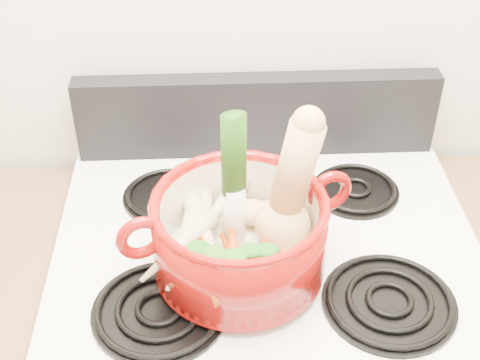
{
  "coord_description": "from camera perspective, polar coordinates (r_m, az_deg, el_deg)",
  "views": [
    {
      "loc": [
        -0.09,
        0.5,
        1.79
      ],
      "look_at": [
        -0.05,
        1.3,
        1.17
      ],
      "focal_mm": 50.0,
      "sensor_mm": 36.0,
      "label": 1
    }
  ],
  "objects": [
    {
      "name": "cooktop",
      "position": [
        1.25,
        2.32,
        -5.88
      ],
      "size": [
        0.78,
        0.67,
        0.03
      ],
      "primitive_type": "cube",
      "color": "white",
      "rests_on": "stove_body"
    },
    {
      "name": "control_backsplash",
      "position": [
        1.42,
        1.45,
        5.56
      ],
      "size": [
        0.76,
        0.05,
        0.18
      ],
      "primitive_type": "cube",
      "color": "black",
      "rests_on": "cooktop"
    },
    {
      "name": "burner_front_left",
      "position": [
        1.12,
        -6.89,
        -10.89
      ],
      "size": [
        0.22,
        0.22,
        0.02
      ],
      "primitive_type": "cylinder",
      "color": "black",
      "rests_on": "cooktop"
    },
    {
      "name": "burner_front_right",
      "position": [
        1.15,
        12.63,
        -10.03
      ],
      "size": [
        0.22,
        0.22,
        0.02
      ],
      "primitive_type": "cylinder",
      "color": "black",
      "rests_on": "cooktop"
    },
    {
      "name": "burner_back_left",
      "position": [
        1.34,
        -6.28,
        -1.25
      ],
      "size": [
        0.17,
        0.17,
        0.02
      ],
      "primitive_type": "cylinder",
      "color": "black",
      "rests_on": "cooktop"
    },
    {
      "name": "burner_back_right",
      "position": [
        1.36,
        9.85,
        -0.76
      ],
      "size": [
        0.17,
        0.17,
        0.02
      ],
      "primitive_type": "cylinder",
      "color": "black",
      "rests_on": "cooktop"
    },
    {
      "name": "dutch_oven",
      "position": [
        1.12,
        -0.05,
        -4.78
      ],
      "size": [
        0.37,
        0.37,
        0.14
      ],
      "primitive_type": "cylinder",
      "rotation": [
        0.0,
        0.0,
        0.32
      ],
      "color": "maroon",
      "rests_on": "burner_front_left"
    },
    {
      "name": "pot_handle_left",
      "position": [
        1.05,
        -8.45,
        -4.9
      ],
      "size": [
        0.08,
        0.04,
        0.08
      ],
      "primitive_type": "torus",
      "rotation": [
        1.57,
        0.0,
        0.32
      ],
      "color": "maroon",
      "rests_on": "dutch_oven"
    },
    {
      "name": "pot_handle_right",
      "position": [
        1.14,
        7.67,
        -0.94
      ],
      "size": [
        0.08,
        0.04,
        0.08
      ],
      "primitive_type": "torus",
      "rotation": [
        1.57,
        0.0,
        0.32
      ],
      "color": "maroon",
      "rests_on": "dutch_oven"
    },
    {
      "name": "squash",
      "position": [
        1.09,
        3.81,
        -0.56
      ],
      "size": [
        0.17,
        0.14,
        0.26
      ],
      "primitive_type": null,
      "rotation": [
        0.0,
        0.17,
        -0.32
      ],
      "color": "#E0B173",
      "rests_on": "dutch_oven"
    },
    {
      "name": "leek",
      "position": [
        1.08,
        -0.52,
        -0.1
      ],
      "size": [
        0.05,
        0.05,
        0.27
      ],
      "primitive_type": "cylinder",
      "rotation": [
        -0.0,
        0.0,
        0.3
      ],
      "color": "silver",
      "rests_on": "dutch_oven"
    },
    {
      "name": "ginger",
      "position": [
        1.19,
        1.13,
        -2.85
      ],
      "size": [
        0.09,
        0.08,
        0.04
      ],
      "primitive_type": "ellipsoid",
      "rotation": [
        0.0,
        0.0,
        -0.34
      ],
      "color": "tan",
      "rests_on": "dutch_oven"
    },
    {
      "name": "parsnip_0",
      "position": [
        1.16,
        -3.13,
        -4.12
      ],
      "size": [
        0.05,
        0.24,
        0.06
      ],
      "primitive_type": "cone",
      "rotation": [
        1.66,
        0.0,
        0.01
      ],
      "color": "beige",
      "rests_on": "dutch_oven"
    },
    {
      "name": "parsnip_1",
      "position": [
        1.13,
        -4.94,
        -5.6
      ],
      "size": [
        0.08,
        0.18,
        0.05
      ],
      "primitive_type": "cone",
      "rotation": [
        1.66,
        0.0,
        -0.26
      ],
      "color": "beige",
      "rests_on": "dutch_oven"
    },
    {
      "name": "parsnip_2",
      "position": [
        1.14,
        -3.19,
        -4.0
      ],
      "size": [
        0.11,
        0.22,
        0.07
      ],
      "primitive_type": "cone",
      "rotation": [
        1.66,
        0.0,
        0.28
      ],
      "color": "beige",
      "rests_on": "dutch_oven"
    },
    {
      "name": "parsnip_3",
      "position": [
        1.11,
        -5.4,
        -5.68
      ],
      "size": [
        0.14,
        0.15,
        0.05
      ],
      "primitive_type": "cone",
      "rotation": [
        1.66,
        0.0,
        -0.75
      ],
      "color": "beige",
      "rests_on": "dutch_oven"
    },
    {
      "name": "parsnip_4",
      "position": [
        1.16,
        -1.97,
        -2.59
      ],
      "size": [
        0.14,
        0.19,
        0.06
      ],
      "primitive_type": "cone",
      "rotation": [
        1.66,
        0.0,
        -0.58
      ],
      "color": "beige",
      "rests_on": "dutch_oven"
    },
    {
      "name": "carrot_0",
      "position": [
        1.1,
        -0.43,
        -7.25
      ],
      "size": [
        0.07,
        0.15,
        0.04
      ],
      "primitive_type": "cone",
      "rotation": [
        1.66,
        0.0,
        0.29
      ],
      "color": "#BB3909",
      "rests_on": "dutch_oven"
    },
    {
      "name": "carrot_1",
      "position": [
        1.1,
        -3.28,
        -6.77
      ],
      "size": [
        0.04,
        0.15,
        0.04
      ],
      "primitive_type": "cone",
      "rotation": [
        1.66,
        0.0,
        -0.09
      ],
      "color": "#C44E09",
      "rests_on": "dutch_oven"
    },
    {
      "name": "carrot_2",
      "position": [
        1.1,
        2.12,
        -6.61
      ],
      "size": [
        0.04,
        0.15,
        0.04
      ],
      "primitive_type": "cone",
      "rotation": [
        1.66,
        0.0,
        -0.07
      ],
      "color": "red",
      "rests_on": "dutch_oven"
    },
    {
      "name": "carrot_3",
      "position": [
        1.06,
        -0.51,
        -7.95
      ],
      "size": [
        0.1,
        0.13,
        0.04
      ],
      "primitive_type": "cone",
      "rotation": [
        1.66,
        0.0,
        -0.6
      ],
      "color": "#BE4509",
      "rests_on": "dutch_oven"
    },
    {
      "name": "carrot_4",
      "position": [
        1.08,
        -0.58,
        -6.67
      ],
      "size": [
        0.03,
        0.15,
        0.04
      ],
      "primitive_type": "cone",
      "rotation": [
        1.66,
        0.0,
        0.0
      ],
      "color": "#DC470B",
      "rests_on": "dutch_oven"
    }
  ]
}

